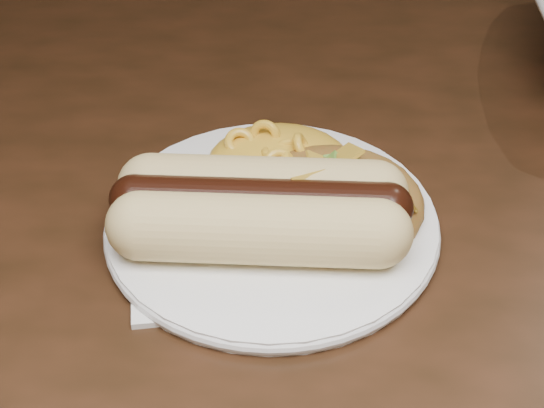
{
  "coord_description": "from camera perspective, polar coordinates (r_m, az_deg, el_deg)",
  "views": [
    {
      "loc": [
        -0.03,
        -0.43,
        1.09
      ],
      "look_at": [
        -0.03,
        -0.05,
        0.77
      ],
      "focal_mm": 55.0,
      "sensor_mm": 36.0,
      "label": 1
    }
  ],
  "objects": [
    {
      "name": "table",
      "position": [
        0.61,
        3.39,
        -5.25
      ],
      "size": [
        1.6,
        0.9,
        0.75
      ],
      "color": "#341C0F",
      "rests_on": "floor"
    },
    {
      "name": "plate",
      "position": [
        0.5,
        0.0,
        -1.33
      ],
      "size": [
        0.24,
        0.24,
        0.01
      ],
      "primitive_type": "cylinder",
      "rotation": [
        0.0,
        0.0,
        0.21
      ],
      "color": "white",
      "rests_on": "table"
    },
    {
      "name": "hotdog",
      "position": [
        0.47,
        -0.8,
        -0.26
      ],
      "size": [
        0.14,
        0.08,
        0.04
      ],
      "rotation": [
        0.0,
        0.0,
        -0.03
      ],
      "color": "#D6C074",
      "rests_on": "plate"
    },
    {
      "name": "mac_and_cheese",
      "position": [
        0.53,
        0.53,
        3.96
      ],
      "size": [
        0.12,
        0.11,
        0.04
      ],
      "primitive_type": "ellipsoid",
      "rotation": [
        0.0,
        0.0,
        0.39
      ],
      "color": "yellow",
      "rests_on": "plate"
    },
    {
      "name": "sour_cream",
      "position": [
        0.51,
        -7.48,
        1.59
      ],
      "size": [
        0.06,
        0.06,
        0.03
      ],
      "primitive_type": "ellipsoid",
      "rotation": [
        0.0,
        0.0,
        -0.43
      ],
      "color": "white",
      "rests_on": "plate"
    },
    {
      "name": "taco_salad",
      "position": [
        0.49,
        4.27,
        1.14
      ],
      "size": [
        0.11,
        0.1,
        0.05
      ],
      "rotation": [
        0.0,
        0.0,
        0.39
      ],
      "color": "#B63B1D",
      "rests_on": "plate"
    },
    {
      "name": "fork",
      "position": [
        0.49,
        -8.72,
        -3.92
      ],
      "size": [
        0.05,
        0.16,
        0.0
      ],
      "primitive_type": "cube",
      "rotation": [
        0.0,
        0.0,
        0.15
      ],
      "color": "white",
      "rests_on": "table"
    }
  ]
}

